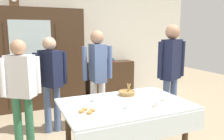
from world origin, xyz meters
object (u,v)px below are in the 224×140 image
(person_behind_table_left, at_px, (98,70))
(book_stack, at_px, (110,60))
(spoon_center, at_px, (155,98))
(person_by_cabinet, at_px, (171,66))
(wall_cabinet, at_px, (31,59))
(tea_cup_far_right, at_px, (155,92))
(person_behind_table_right, at_px, (21,85))
(person_near_right_end, at_px, (51,76))
(spoon_back_edge, at_px, (124,104))
(bookshelf_low, at_px, (110,80))
(bread_basket, at_px, (127,93))
(dining_table, at_px, (126,112))
(spoon_mid_right, at_px, (142,105))
(tea_cup_near_left, at_px, (157,105))
(mantel_clock, at_px, (14,1))
(pastry_plate, at_px, (87,112))
(tea_cup_mid_right, at_px, (166,99))
(tea_cup_back_edge, at_px, (95,100))
(tea_cup_mid_left, at_px, (128,107))

(person_behind_table_left, bearing_deg, book_stack, 59.94)
(spoon_center, bearing_deg, person_by_cabinet, 37.92)
(wall_cabinet, xyz_separation_m, tea_cup_far_right, (1.47, -2.37, -0.27))
(person_behind_table_right, bearing_deg, person_by_cabinet, -7.19)
(tea_cup_far_right, bearing_deg, person_near_right_end, 141.38)
(spoon_back_edge, relative_size, spoon_center, 1.00)
(wall_cabinet, bearing_deg, bookshelf_low, 1.59)
(bread_basket, bearing_deg, dining_table, -118.91)
(spoon_center, distance_m, spoon_mid_right, 0.37)
(tea_cup_near_left, bearing_deg, bread_basket, 99.95)
(mantel_clock, relative_size, person_behind_table_left, 0.15)
(dining_table, distance_m, bread_basket, 0.39)
(spoon_back_edge, distance_m, spoon_center, 0.51)
(wall_cabinet, relative_size, spoon_back_edge, 18.42)
(pastry_plate, height_order, person_behind_table_left, person_behind_table_left)
(bookshelf_low, height_order, person_behind_table_right, person_behind_table_right)
(person_behind_table_left, bearing_deg, pastry_plate, -115.26)
(spoon_back_edge, relative_size, spoon_mid_right, 1.00)
(bread_basket, height_order, spoon_back_edge, bread_basket)
(dining_table, distance_m, person_by_cabinet, 1.31)
(wall_cabinet, height_order, person_by_cabinet, wall_cabinet)
(person_by_cabinet, height_order, person_behind_table_right, person_by_cabinet)
(wall_cabinet, distance_m, spoon_center, 2.89)
(wall_cabinet, height_order, person_behind_table_right, wall_cabinet)
(book_stack, xyz_separation_m, person_behind_table_right, (-2.09, -1.79, -0.02))
(bookshelf_low, xyz_separation_m, spoon_mid_right, (-0.78, -2.78, 0.32))
(mantel_clock, bearing_deg, person_behind_table_right, -90.55)
(mantel_clock, bearing_deg, person_behind_table_left, -51.97)
(bread_basket, height_order, person_behind_table_left, person_behind_table_left)
(mantel_clock, bearing_deg, tea_cup_mid_right, -58.68)
(tea_cup_back_edge, xyz_separation_m, person_behind_table_left, (0.36, 0.86, 0.22))
(wall_cabinet, xyz_separation_m, bookshelf_low, (1.83, 0.05, -0.61))
(tea_cup_mid_left, bearing_deg, person_behind_table_left, 85.47)
(tea_cup_far_right, xyz_separation_m, bread_basket, (-0.39, 0.11, 0.01))
(tea_cup_mid_right, height_order, person_near_right_end, person_near_right_end)
(tea_cup_mid_left, xyz_separation_m, person_behind_table_left, (0.10, 1.27, 0.22))
(tea_cup_near_left, distance_m, tea_cup_mid_right, 0.26)
(tea_cup_mid_left, height_order, bread_basket, bread_basket)
(spoon_mid_right, bearing_deg, tea_cup_near_left, -40.99)
(tea_cup_far_right, distance_m, spoon_back_edge, 0.65)
(dining_table, height_order, book_stack, book_stack)
(book_stack, bearing_deg, spoon_center, -100.19)
(book_stack, relative_size, tea_cup_mid_right, 1.69)
(tea_cup_mid_right, relative_size, person_by_cabinet, 0.07)
(person_behind_table_left, bearing_deg, tea_cup_far_right, -58.28)
(mantel_clock, xyz_separation_m, tea_cup_far_right, (1.71, -2.37, -1.44))
(tea_cup_far_right, distance_m, tea_cup_back_edge, 0.89)
(bookshelf_low, relative_size, tea_cup_far_right, 8.93)
(mantel_clock, xyz_separation_m, spoon_mid_right, (1.30, -2.72, -1.46))
(wall_cabinet, bearing_deg, person_near_right_end, -82.04)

